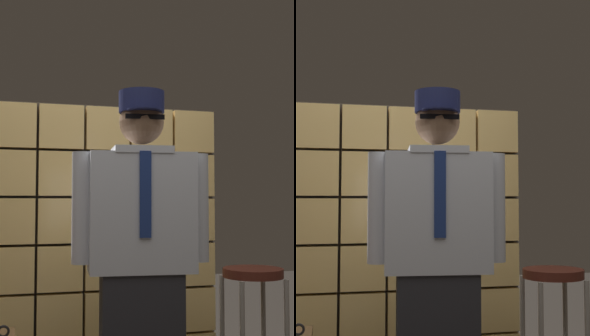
% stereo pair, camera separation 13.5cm
% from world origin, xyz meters
% --- Properties ---
extents(glass_block_wall, '(1.86, 0.10, 1.86)m').
position_xyz_m(glass_block_wall, '(0.00, 1.41, 0.91)').
color(glass_block_wall, '#F2C672').
rests_on(glass_block_wall, ground).
extents(standing_person, '(0.70, 0.32, 1.74)m').
position_xyz_m(standing_person, '(0.16, 0.50, 0.91)').
color(standing_person, '#28282D').
rests_on(standing_person, ground).
extents(bar_stool, '(0.34, 0.34, 0.81)m').
position_xyz_m(bar_stool, '(0.86, 0.69, 0.60)').
color(bar_stool, '#592319').
rests_on(bar_stool, ground).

